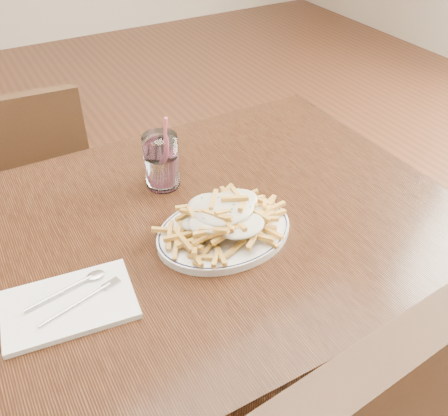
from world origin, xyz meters
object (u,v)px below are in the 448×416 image
chair_far (29,193)px  loaded_fries (224,214)px  table (176,259)px  fries_plate (224,232)px  water_glass (162,164)px

chair_far → loaded_fries: chair_far is taller
table → chair_far: (-0.20, 0.69, -0.19)m
chair_far → fries_plate: chair_far is taller
table → fries_plate: bearing=-38.1°
chair_far → fries_plate: bearing=-69.4°
loaded_fries → water_glass: bearing=98.2°
fries_plate → water_glass: water_glass is taller
chair_far → water_glass: water_glass is taller
chair_far → fries_plate: (0.28, -0.76, 0.28)m
fries_plate → water_glass: (-0.03, 0.23, 0.05)m
water_glass → loaded_fries: bearing=-81.8°
water_glass → table: bearing=-106.9°
table → water_glass: (0.05, 0.16, 0.13)m
loaded_fries → water_glass: water_glass is taller
table → chair_far: size_ratio=1.42×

